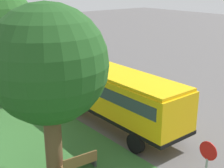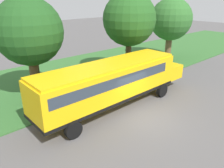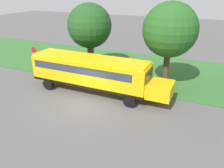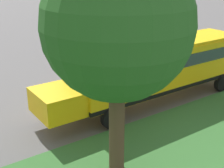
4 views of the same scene
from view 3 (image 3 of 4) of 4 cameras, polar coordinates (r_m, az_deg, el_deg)
The scene contains 8 objects.
ground_plane at distance 17.55m, azimuth -7.30°, elevation -5.55°, with size 120.00×120.00×0.00m, color #565454.
grass_verge at distance 25.80m, azimuth 4.23°, elevation 4.49°, with size 12.00×80.00×0.08m, color #33662D.
school_bus at distance 18.95m, azimuth -5.08°, elevation 3.26°, with size 2.85×12.42×3.16m.
oak_tree_beside_bus at distance 23.96m, azimuth -5.87°, elevation 14.72°, with size 4.70×4.70×7.22m.
oak_tree_roadside_mid at distance 20.00m, azimuth 14.85°, elevation 13.35°, with size 4.75×4.75×7.63m.
stop_sign at distance 25.47m, azimuth -19.56°, elevation 6.92°, with size 0.08×0.68×2.74m.
park_bench at distance 24.67m, azimuth -7.58°, elevation 4.49°, with size 1.64×0.66×0.92m.
trash_bin at distance 27.14m, azimuth -17.80°, elevation 5.29°, with size 0.56×0.56×0.90m, color #2D4C33.
Camera 3 is at (12.91, 8.26, 8.54)m, focal length 35.00 mm.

